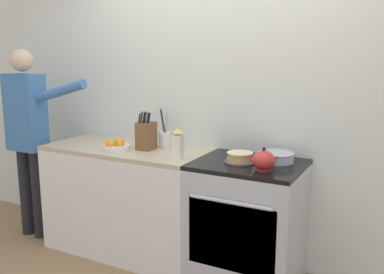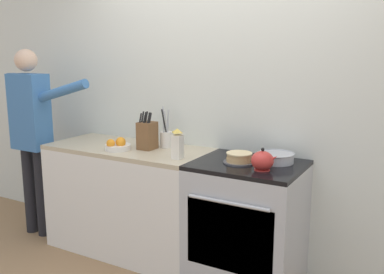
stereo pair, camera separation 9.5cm
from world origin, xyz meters
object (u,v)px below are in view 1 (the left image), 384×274
layer_cake (240,158)px  tea_kettle (264,160)px  milk_carton (178,145)px  stove_range (247,223)px  person_baker (28,127)px  knife_block (146,135)px  mixing_bowl (276,157)px  utensil_crock (165,138)px  fruit_bowl (117,146)px

layer_cake → tea_kettle: tea_kettle is taller
tea_kettle → milk_carton: 0.65m
milk_carton → tea_kettle: bearing=1.8°
stove_range → person_baker: size_ratio=0.53×
knife_block → person_baker: (-1.14, -0.18, 0.00)m
stove_range → knife_block: knife_block is taller
person_baker → milk_carton: bearing=-6.4°
mixing_bowl → knife_block: bearing=-174.3°
knife_block → utensil_crock: (0.10, 0.13, -0.04)m
tea_kettle → mixing_bowl: bearing=87.4°
tea_kettle → knife_block: knife_block is taller
fruit_bowl → utensil_crock: bearing=44.8°
tea_kettle → utensil_crock: bearing=164.3°
knife_block → stove_range: bearing=-0.9°
layer_cake → person_baker: 1.97m
mixing_bowl → person_baker: bearing=-172.5°
mixing_bowl → tea_kettle: bearing=-92.6°
knife_block → fruit_bowl: bearing=-140.8°
stove_range → mixing_bowl: mixing_bowl is taller
fruit_bowl → person_baker: size_ratio=0.12×
tea_kettle → utensil_crock: size_ratio=0.55×
knife_block → fruit_bowl: knife_block is taller
tea_kettle → milk_carton: milk_carton is taller
tea_kettle → milk_carton: (-0.65, -0.02, 0.04)m
stove_range → fruit_bowl: bearing=-172.8°
stove_range → knife_block: size_ratio=2.94×
mixing_bowl → knife_block: (-1.04, -0.10, 0.08)m
stove_range → fruit_bowl: 1.18m
layer_cake → tea_kettle: (0.21, -0.10, 0.03)m
knife_block → utensil_crock: utensil_crock is taller
utensil_crock → layer_cake: bearing=-12.8°
fruit_bowl → stove_range: bearing=7.2°
mixing_bowl → person_baker: size_ratio=0.16×
layer_cake → knife_block: knife_block is taller
stove_range → utensil_crock: 0.95m
layer_cake → utensil_crock: 0.74m
stove_range → person_baker: (-2.02, -0.17, 0.57)m
layer_cake → utensil_crock: size_ratio=0.67×
knife_block → person_baker: 1.15m
layer_cake → stove_range: bearing=21.9°
tea_kettle → fruit_bowl: 1.21m
tea_kettle → person_baker: 2.17m
milk_carton → person_baker: size_ratio=0.13×
mixing_bowl → knife_block: knife_block is taller
knife_block → fruit_bowl: 0.25m
mixing_bowl → fruit_bowl: 1.25m
person_baker → fruit_bowl: bearing=-5.4°
mixing_bowl → milk_carton: size_ratio=1.17×
utensil_crock → fruit_bowl: bearing=-135.2°
layer_cake → knife_block: 0.83m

